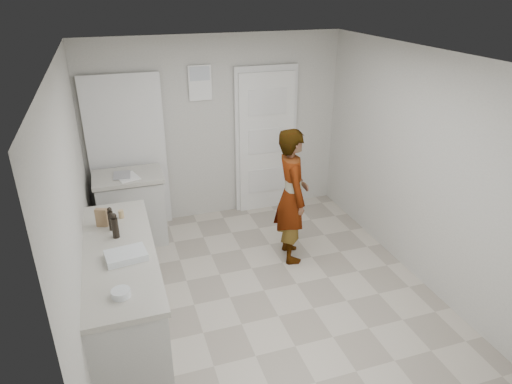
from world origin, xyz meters
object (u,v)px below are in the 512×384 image
object	(u,v)px
baking_dish	(126,256)
spice_jar	(121,214)
oil_cruet_a	(115,226)
oil_cruet_b	(111,219)
cake_mix_box	(102,218)
person	(292,196)
egg_bowl	(121,293)

from	to	relation	value
baking_dish	spice_jar	bearing A→B (deg)	89.57
oil_cruet_a	baking_dish	distance (m)	0.41
oil_cruet_a	oil_cruet_b	xyz separation A→B (m)	(-0.03, 0.16, -0.00)
cake_mix_box	spice_jar	world-z (taller)	cake_mix_box
oil_cruet_a	oil_cruet_b	bearing A→B (deg)	101.11
person	egg_bowl	xyz separation A→B (m)	(-1.99, -1.45, 0.14)
baking_dish	egg_bowl	xyz separation A→B (m)	(-0.07, -0.52, 0.00)
egg_bowl	cake_mix_box	bearing A→B (deg)	95.07
cake_mix_box	spice_jar	xyz separation A→B (m)	(0.18, 0.12, -0.05)
cake_mix_box	spice_jar	bearing A→B (deg)	52.88
baking_dish	egg_bowl	bearing A→B (deg)	-97.76
cake_mix_box	egg_bowl	xyz separation A→B (m)	(0.10, -1.18, -0.06)
person	baking_dish	xyz separation A→B (m)	(-1.92, -0.93, 0.14)
person	egg_bowl	bearing A→B (deg)	133.90
person	spice_jar	bearing A→B (deg)	102.28
person	cake_mix_box	world-z (taller)	person
spice_jar	oil_cruet_b	size ratio (longest dim) A/B	0.34
person	baking_dish	size ratio (longest dim) A/B	4.44
spice_jar	baking_dish	distance (m)	0.78
spice_jar	oil_cruet_a	bearing A→B (deg)	-100.09
oil_cruet_b	egg_bowl	bearing A→B (deg)	-88.79
oil_cruet_b	baking_dish	bearing A→B (deg)	-80.46
cake_mix_box	oil_cruet_b	distance (m)	0.13
cake_mix_box	spice_jar	size ratio (longest dim) A/B	2.27
cake_mix_box	baking_dish	bearing A→B (deg)	-55.17
oil_cruet_a	oil_cruet_b	size ratio (longest dim) A/B	1.05
cake_mix_box	person	bearing A→B (deg)	27.14
egg_bowl	oil_cruet_a	bearing A→B (deg)	89.44
person	egg_bowl	world-z (taller)	person
oil_cruet_a	spice_jar	bearing A→B (deg)	79.91
cake_mix_box	egg_bowl	world-z (taller)	cake_mix_box
person	oil_cruet_b	xyz separation A→B (m)	(-2.02, -0.37, 0.22)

